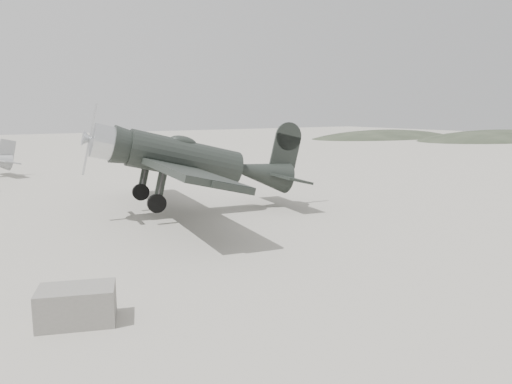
# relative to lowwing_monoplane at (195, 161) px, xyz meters

# --- Properties ---
(ground) EXTENTS (160.00, 160.00, 0.00)m
(ground) POSITION_rel_lowwing_monoplane_xyz_m (-1.01, -5.07, -2.14)
(ground) COLOR gray
(ground) RESTS_ON ground
(hill_east_north) EXTENTS (36.00, 18.00, 6.00)m
(hill_east_north) POSITION_rel_lowwing_monoplane_xyz_m (58.99, 22.93, -2.14)
(hill_east_north) COLOR #2C3425
(hill_east_north) RESTS_ON ground
(hill_northeast) EXTENTS (32.00, 16.00, 5.20)m
(hill_northeast) POSITION_rel_lowwing_monoplane_xyz_m (48.99, 34.93, -2.14)
(hill_northeast) COLOR #2C3425
(hill_northeast) RESTS_ON ground
(lowwing_monoplane) EXTENTS (9.04, 12.62, 4.05)m
(lowwing_monoplane) POSITION_rel_lowwing_monoplane_xyz_m (0.00, 0.00, 0.00)
(lowwing_monoplane) COLOR black
(lowwing_monoplane) RESTS_ON ground
(equipment_block) EXTENTS (1.71, 1.37, 0.74)m
(equipment_block) POSITION_rel_lowwing_monoplane_xyz_m (-6.72, -8.39, -1.77)
(equipment_block) COLOR slate
(equipment_block) RESTS_ON ground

